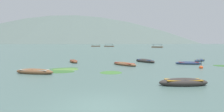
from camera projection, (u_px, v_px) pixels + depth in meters
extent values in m
plane|color=#425B56|center=(136.00, 44.00, 1493.31)|extent=(6000.00, 6000.00, 0.00)
cone|color=slate|center=(18.00, 29.00, 1771.23)|extent=(1142.45, 1142.45, 263.65)
cone|color=#4C5B56|center=(85.00, 17.00, 1646.76)|extent=(1948.97, 1948.97, 458.06)
ellipsoid|color=brown|center=(73.00, 61.00, 29.02)|extent=(2.58, 3.56, 0.52)
cube|color=#B22D28|center=(73.00, 60.00, 29.01)|extent=(1.86, 2.57, 0.05)
cube|color=brown|center=(73.00, 60.00, 29.01)|extent=(0.61, 0.39, 0.04)
ellipsoid|color=#2D2826|center=(145.00, 61.00, 29.29)|extent=(3.44, 3.75, 0.64)
cube|color=#28519E|center=(145.00, 60.00, 29.28)|extent=(2.48, 2.70, 0.05)
cube|color=#2D2826|center=(145.00, 59.00, 29.28)|extent=(0.62, 0.55, 0.04)
ellipsoid|color=navy|center=(200.00, 60.00, 30.91)|extent=(2.73, 2.95, 0.48)
cube|color=olive|center=(200.00, 59.00, 30.90)|extent=(1.96, 2.13, 0.05)
cube|color=navy|center=(200.00, 59.00, 30.90)|extent=(0.51, 0.45, 0.04)
ellipsoid|color=navy|center=(188.00, 63.00, 26.40)|extent=(3.52, 1.10, 0.51)
cube|color=#B22D28|center=(188.00, 62.00, 26.39)|extent=(2.53, 0.79, 0.05)
cube|color=navy|center=(188.00, 62.00, 26.38)|extent=(0.09, 0.71, 0.04)
ellipsoid|color=brown|center=(35.00, 72.00, 18.21)|extent=(3.97, 1.37, 0.61)
cube|color=#B7B2A3|center=(34.00, 70.00, 18.20)|extent=(2.86, 0.99, 0.05)
cube|color=brown|center=(34.00, 69.00, 18.19)|extent=(0.14, 0.71, 0.04)
ellipsoid|color=brown|center=(124.00, 64.00, 25.17)|extent=(3.84, 3.74, 0.54)
cube|color=#B22D28|center=(124.00, 63.00, 25.16)|extent=(2.76, 2.70, 0.05)
cube|color=brown|center=(124.00, 62.00, 25.16)|extent=(0.61, 0.63, 0.04)
ellipsoid|color=#2D2826|center=(183.00, 83.00, 13.16)|extent=(3.52, 1.60, 0.64)
cube|color=orange|center=(183.00, 80.00, 13.14)|extent=(2.53, 1.15, 0.05)
cube|color=#2D2826|center=(183.00, 79.00, 13.14)|extent=(0.20, 0.73, 0.04)
cube|color=brown|center=(96.00, 46.00, 171.84)|extent=(8.63, 4.61, 0.90)
cylinder|color=#4C4742|center=(99.00, 45.00, 173.14)|extent=(0.10, 0.10, 1.80)
cylinder|color=#4C4742|center=(99.00, 45.00, 170.90)|extent=(0.10, 0.10, 1.80)
cylinder|color=#4C4742|center=(92.00, 45.00, 172.64)|extent=(0.10, 0.10, 1.80)
cylinder|color=#4C4742|center=(92.00, 45.00, 170.39)|extent=(0.10, 0.10, 1.80)
cube|color=#9E998E|center=(96.00, 44.00, 171.71)|extent=(7.25, 3.87, 0.12)
cube|color=brown|center=(157.00, 47.00, 131.18)|extent=(7.85, 5.23, 0.90)
cylinder|color=#4C4742|center=(153.00, 46.00, 131.42)|extent=(0.10, 0.10, 1.80)
cylinder|color=#4C4742|center=(154.00, 46.00, 133.35)|extent=(0.10, 0.10, 1.80)
cylinder|color=#4C4742|center=(161.00, 46.00, 128.85)|extent=(0.10, 0.10, 1.80)
cylinder|color=#4C4742|center=(162.00, 46.00, 130.79)|extent=(0.10, 0.10, 1.80)
cube|color=#334C75|center=(157.00, 44.00, 131.04)|extent=(6.59, 4.39, 0.12)
cube|color=brown|center=(109.00, 46.00, 166.70)|extent=(8.67, 3.97, 0.90)
cylinder|color=#4C4742|center=(105.00, 45.00, 166.59)|extent=(0.10, 0.10, 1.80)
cylinder|color=#4C4742|center=(106.00, 45.00, 168.50)|extent=(0.10, 0.10, 1.80)
cylinder|color=#4C4742|center=(112.00, 45.00, 164.76)|extent=(0.10, 0.10, 1.80)
cylinder|color=#4C4742|center=(113.00, 45.00, 166.67)|extent=(0.10, 0.10, 1.80)
cube|color=#334C75|center=(109.00, 44.00, 166.57)|extent=(7.28, 3.33, 0.12)
sphere|color=#DB4C1E|center=(201.00, 68.00, 22.08)|extent=(0.45, 0.45, 0.45)
cylinder|color=black|center=(201.00, 64.00, 22.05)|extent=(0.06, 0.06, 0.93)
ellipsoid|color=#2D5628|center=(223.00, 66.00, 24.51)|extent=(2.98, 2.85, 0.14)
ellipsoid|color=#2D5628|center=(58.00, 72.00, 19.48)|extent=(3.57, 2.41, 0.14)
ellipsoid|color=#477033|center=(66.00, 69.00, 21.13)|extent=(2.96, 2.50, 0.14)
ellipsoid|color=#2D5628|center=(64.00, 69.00, 21.91)|extent=(3.55, 2.71, 0.14)
ellipsoid|color=#38662D|center=(111.00, 73.00, 18.87)|extent=(3.12, 3.12, 0.14)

